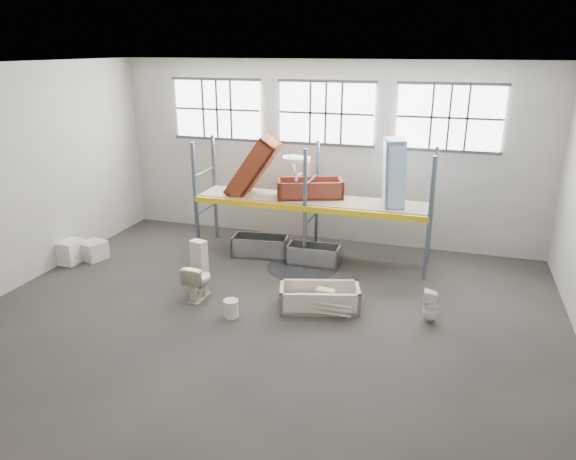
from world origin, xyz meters
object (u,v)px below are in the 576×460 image
at_px(steel_tub_right, 314,254).
at_px(cistern_tall, 200,263).
at_px(blue_tub_upright, 394,174).
at_px(toilet_white, 431,306).
at_px(rust_tub_flat, 310,189).
at_px(toilet_beige, 198,281).
at_px(steel_tub_left, 261,246).
at_px(bathtub_beige, 320,297).
at_px(bucket, 231,308).
at_px(carton_near, 67,251).

bearing_deg(steel_tub_right, cistern_tall, -136.86).
bearing_deg(blue_tub_upright, cistern_tall, -147.94).
bearing_deg(toilet_white, blue_tub_upright, -159.50).
bearing_deg(blue_tub_upright, steel_tub_right, -165.56).
xyz_separation_m(cistern_tall, rust_tub_flat, (1.91, 2.67, 1.27)).
relative_size(toilet_beige, blue_tub_upright, 0.49).
distance_m(cistern_tall, steel_tub_right, 3.03).
bearing_deg(steel_tub_left, blue_tub_upright, 6.17).
relative_size(bathtub_beige, toilet_beige, 2.05).
height_order(toilet_white, steel_tub_right, toilet_white).
relative_size(toilet_beige, bucket, 2.22).
xyz_separation_m(steel_tub_left, bucket, (0.59, -3.38, -0.08)).
height_order(steel_tub_right, blue_tub_upright, blue_tub_upright).
relative_size(steel_tub_left, bucket, 3.96).
bearing_deg(bucket, toilet_beige, 150.05).
bearing_deg(toilet_white, steel_tub_left, -120.69).
bearing_deg(steel_tub_right, bucket, -105.41).
xyz_separation_m(toilet_white, rust_tub_flat, (-3.33, 2.86, 1.47)).
distance_m(bathtub_beige, steel_tub_left, 3.34).
xyz_separation_m(cistern_tall, steel_tub_right, (2.20, 2.06, -0.31)).
height_order(rust_tub_flat, bucket, rust_tub_flat).
height_order(bathtub_beige, steel_tub_right, bathtub_beige).
bearing_deg(steel_tub_right, blue_tub_upright, 14.44).
relative_size(toilet_beige, steel_tub_right, 0.61).
bearing_deg(cistern_tall, steel_tub_left, 89.17).
bearing_deg(rust_tub_flat, steel_tub_right, -64.53).
bearing_deg(toilet_white, toilet_beige, -88.26).
distance_m(toilet_beige, steel_tub_left, 2.83).
bearing_deg(toilet_beige, blue_tub_upright, -138.54).
height_order(cistern_tall, blue_tub_upright, blue_tub_upright).
bearing_deg(cistern_tall, toilet_beige, -49.26).
height_order(toilet_white, bucket, toilet_white).
bearing_deg(steel_tub_right, carton_near, -163.44).
bearing_deg(bathtub_beige, carton_near, 159.70).
bearing_deg(bathtub_beige, toilet_white, -13.44).
height_order(cistern_tall, steel_tub_right, cistern_tall).
relative_size(toilet_beige, steel_tub_left, 0.56).
relative_size(bathtub_beige, blue_tub_upright, 1.01).
bearing_deg(rust_tub_flat, steel_tub_left, -157.82).
xyz_separation_m(cistern_tall, toilet_white, (5.24, -0.20, -0.20)).
relative_size(rust_tub_flat, bucket, 4.54).
relative_size(cistern_tall, bucket, 2.98).
bearing_deg(blue_tub_upright, toilet_white, -66.42).
relative_size(bathtub_beige, steel_tub_right, 1.26).
distance_m(toilet_beige, steel_tub_right, 3.30).
bearing_deg(rust_tub_flat, toilet_beige, -116.51).
xyz_separation_m(bathtub_beige, blue_tub_upright, (1.10, 2.83, 2.15)).
bearing_deg(rust_tub_flat, bucket, -98.98).
relative_size(toilet_beige, rust_tub_flat, 0.49).
xyz_separation_m(toilet_beige, toilet_white, (4.97, 0.42, -0.06)).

